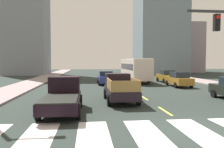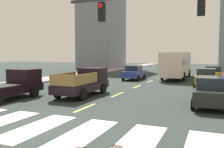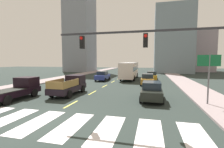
# 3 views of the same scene
# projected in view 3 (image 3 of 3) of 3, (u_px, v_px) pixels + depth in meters

# --- Properties ---
(ground_plane) EXTENTS (160.00, 160.00, 0.00)m
(ground_plane) POSITION_uv_depth(u_px,v_px,m) (38.00, 122.00, 9.43)
(ground_plane) COLOR #26302C
(sidewalk_right) EXTENTS (3.58, 110.00, 0.15)m
(sidewalk_right) POSITION_uv_depth(u_px,v_px,m) (188.00, 84.00, 24.00)
(sidewalk_right) COLOR gray
(sidewalk_right) RESTS_ON ground
(sidewalk_left) EXTENTS (3.58, 110.00, 0.15)m
(sidewalk_left) POSITION_uv_depth(u_px,v_px,m) (50.00, 80.00, 29.68)
(sidewalk_left) COLOR gray
(sidewalk_left) RESTS_ON ground
(crosswalk_stripe_3) EXTENTS (1.29, 3.95, 0.01)m
(crosswalk_stripe_3) POSITION_uv_depth(u_px,v_px,m) (9.00, 119.00, 9.94)
(crosswalk_stripe_3) COLOR white
(crosswalk_stripe_3) RESTS_ON ground
(crosswalk_stripe_4) EXTENTS (1.29, 3.95, 0.01)m
(crosswalk_stripe_4) POSITION_uv_depth(u_px,v_px,m) (38.00, 122.00, 9.43)
(crosswalk_stripe_4) COLOR white
(crosswalk_stripe_4) RESTS_ON ground
(crosswalk_stripe_5) EXTENTS (1.29, 3.95, 0.01)m
(crosswalk_stripe_5) POSITION_uv_depth(u_px,v_px,m) (71.00, 125.00, 8.92)
(crosswalk_stripe_5) COLOR white
(crosswalk_stripe_5) RESTS_ON ground
(crosswalk_stripe_6) EXTENTS (1.29, 3.95, 0.01)m
(crosswalk_stripe_6) POSITION_uv_depth(u_px,v_px,m) (108.00, 129.00, 8.41)
(crosswalk_stripe_6) COLOR white
(crosswalk_stripe_6) RESTS_ON ground
(crosswalk_stripe_7) EXTENTS (1.29, 3.95, 0.01)m
(crosswalk_stripe_7) POSITION_uv_depth(u_px,v_px,m) (149.00, 134.00, 7.90)
(crosswalk_stripe_7) COLOR white
(crosswalk_stripe_7) RESTS_ON ground
(crosswalk_stripe_8) EXTENTS (1.29, 3.95, 0.01)m
(crosswalk_stripe_8) POSITION_uv_depth(u_px,v_px,m) (197.00, 139.00, 7.39)
(crosswalk_stripe_8) COLOR white
(crosswalk_stripe_8) RESTS_ON ground
(lane_dash_0) EXTENTS (0.16, 2.40, 0.01)m
(lane_dash_0) POSITION_uv_depth(u_px,v_px,m) (71.00, 104.00, 13.30)
(lane_dash_0) COLOR #D6CE45
(lane_dash_0) RESTS_ON ground
(lane_dash_1) EXTENTS (0.16, 2.40, 0.01)m
(lane_dash_1) POSITION_uv_depth(u_px,v_px,m) (92.00, 93.00, 18.14)
(lane_dash_1) COLOR #D6CE45
(lane_dash_1) RESTS_ON ground
(lane_dash_2) EXTENTS (0.16, 2.40, 0.01)m
(lane_dash_2) POSITION_uv_depth(u_px,v_px,m) (105.00, 86.00, 22.98)
(lane_dash_2) COLOR #D6CE45
(lane_dash_2) RESTS_ON ground
(lane_dash_3) EXTENTS (0.16, 2.40, 0.01)m
(lane_dash_3) POSITION_uv_depth(u_px,v_px,m) (113.00, 82.00, 27.82)
(lane_dash_3) COLOR #D6CE45
(lane_dash_3) RESTS_ON ground
(lane_dash_4) EXTENTS (0.16, 2.40, 0.01)m
(lane_dash_4) POSITION_uv_depth(u_px,v_px,m) (119.00, 79.00, 32.66)
(lane_dash_4) COLOR #D6CE45
(lane_dash_4) RESTS_ON ground
(lane_dash_5) EXTENTS (0.16, 2.40, 0.01)m
(lane_dash_5) POSITION_uv_depth(u_px,v_px,m) (123.00, 76.00, 37.49)
(lane_dash_5) COLOR #D6CE45
(lane_dash_5) RESTS_ON ground
(lane_dash_6) EXTENTS (0.16, 2.40, 0.01)m
(lane_dash_6) POSITION_uv_depth(u_px,v_px,m) (126.00, 75.00, 42.33)
(lane_dash_6) COLOR #D6CE45
(lane_dash_6) RESTS_ON ground
(lane_dash_7) EXTENTS (0.16, 2.40, 0.01)m
(lane_dash_7) POSITION_uv_depth(u_px,v_px,m) (129.00, 73.00, 47.17)
(lane_dash_7) COLOR #D6CE45
(lane_dash_7) RESTS_ON ground
(pickup_stakebed) EXTENTS (2.18, 5.20, 1.96)m
(pickup_stakebed) POSITION_uv_depth(u_px,v_px,m) (70.00, 85.00, 17.47)
(pickup_stakebed) COLOR black
(pickup_stakebed) RESTS_ON ground
(pickup_dark) EXTENTS (2.18, 5.20, 1.96)m
(pickup_dark) POSITION_uv_depth(u_px,v_px,m) (17.00, 89.00, 15.21)
(pickup_dark) COLOR black
(pickup_dark) RESTS_ON ground
(city_bus) EXTENTS (2.72, 10.80, 3.32)m
(city_bus) POSITION_uv_depth(u_px,v_px,m) (130.00, 69.00, 31.62)
(city_bus) COLOR beige
(city_bus) RESTS_ON ground
(sedan_near_right) EXTENTS (2.02, 4.40, 1.72)m
(sedan_near_right) POSITION_uv_depth(u_px,v_px,m) (148.00, 79.00, 23.90)
(sedan_near_right) COLOR #A37128
(sedan_near_right) RESTS_ON ground
(sedan_near_left) EXTENTS (2.02, 4.40, 1.72)m
(sedan_near_left) POSITION_uv_depth(u_px,v_px,m) (152.00, 91.00, 14.68)
(sedan_near_left) COLOR black
(sedan_near_left) RESTS_ON ground
(sedan_far) EXTENTS (2.02, 4.40, 1.72)m
(sedan_far) POSITION_uv_depth(u_px,v_px,m) (152.00, 76.00, 29.31)
(sedan_far) COLOR #A5761A
(sedan_far) RESTS_ON ground
(sedan_mid) EXTENTS (2.02, 4.40, 1.72)m
(sedan_mid) POSITION_uv_depth(u_px,v_px,m) (103.00, 76.00, 29.36)
(sedan_mid) COLOR navy
(sedan_mid) RESTS_ON ground
(traffic_signal_gantry) EXTENTS (10.43, 0.27, 6.00)m
(traffic_signal_gantry) POSITION_uv_depth(u_px,v_px,m) (167.00, 50.00, 9.34)
(traffic_signal_gantry) COLOR #2D2D33
(traffic_signal_gantry) RESTS_ON ground
(direction_sign_green) EXTENTS (1.70, 0.12, 4.20)m
(direction_sign_green) POSITION_uv_depth(u_px,v_px,m) (209.00, 68.00, 12.64)
(direction_sign_green) COLOR slate
(direction_sign_green) RESTS_ON ground
(tower_tall_centre) EXTENTS (8.73, 9.60, 30.22)m
(tower_tall_centre) POSITION_uv_depth(u_px,v_px,m) (80.00, 28.00, 55.46)
(tower_tall_centre) COLOR gray
(tower_tall_centre) RESTS_ON ground
(block_mid_left) EXTENTS (7.44, 11.11, 13.47)m
(block_mid_left) POSITION_uv_depth(u_px,v_px,m) (199.00, 52.00, 55.97)
(block_mid_left) COLOR #9B8C97
(block_mid_left) RESTS_ON ground
(block_mid_right) EXTENTS (10.92, 11.36, 20.03)m
(block_mid_right) POSITION_uv_depth(u_px,v_px,m) (173.00, 41.00, 49.64)
(block_mid_right) COLOR gray
(block_mid_right) RESTS_ON ground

